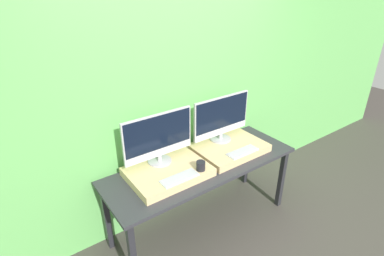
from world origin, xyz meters
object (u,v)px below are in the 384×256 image
object	(u,v)px
keyboard_left	(179,178)
keyboard_right	(243,152)
monitor_left	(159,137)
monitor_right	(221,118)
mug	(201,166)

from	to	relation	value
keyboard_left	keyboard_right	world-z (taller)	same
monitor_left	monitor_right	bearing A→B (deg)	0.00
keyboard_left	monitor_right	bearing A→B (deg)	24.10
monitor_left	keyboard_left	xyz separation A→B (m)	(0.00, -0.32, -0.24)
monitor_right	keyboard_right	world-z (taller)	monitor_right
monitor_left	keyboard_left	world-z (taller)	monitor_left
keyboard_left	mug	xyz separation A→B (m)	(0.22, 0.00, 0.03)
keyboard_right	mug	bearing A→B (deg)	180.00
monitor_left	keyboard_right	distance (m)	0.82
keyboard_left	monitor_right	xyz separation A→B (m)	(0.72, 0.32, 0.24)
monitor_left	mug	world-z (taller)	monitor_left
monitor_left	mug	bearing A→B (deg)	-55.67
keyboard_left	mug	world-z (taller)	mug
mug	monitor_right	world-z (taller)	monitor_right
monitor_right	keyboard_right	distance (m)	0.40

